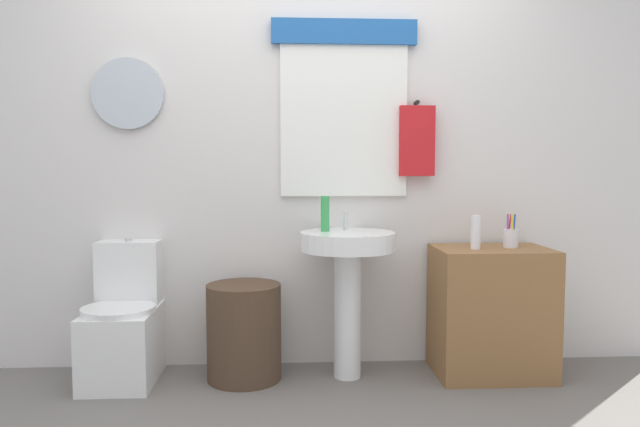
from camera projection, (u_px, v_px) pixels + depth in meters
The scene contains 9 objects.
back_wall at pixel (303, 141), 3.45m from camera, with size 4.40×0.18×2.60m.
toilet at pixel (124, 327), 3.21m from camera, with size 0.38×0.51×0.76m.
laundry_hamper at pixel (244, 332), 3.22m from camera, with size 0.40×0.40×0.52m, color #4C3828.
pedestal_sink at pixel (348, 268), 3.22m from camera, with size 0.52×0.52×0.80m.
faucet at pixel (346, 221), 3.32m from camera, with size 0.03×0.03×0.10m, color silver.
wooden_cabinet at pixel (491, 311), 3.29m from camera, with size 0.62×0.44×0.71m, color olive.
soap_bottle at pixel (325, 214), 3.24m from camera, with size 0.05×0.05×0.19m, color green.
lotion_bottle at pixel (476, 232), 3.21m from camera, with size 0.05×0.05×0.18m, color white.
toothbrush_cup at pixel (511, 238), 3.28m from camera, with size 0.08×0.08×0.19m.
Camera 1 is at (-0.10, -2.33, 1.15)m, focal length 33.32 mm.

